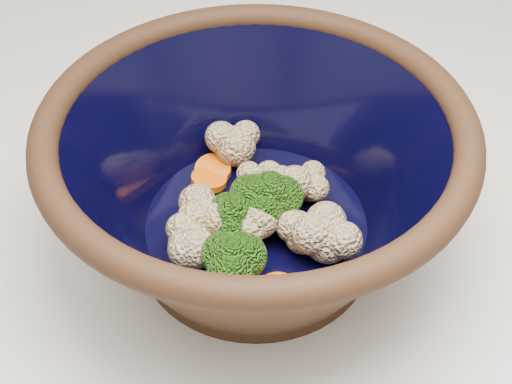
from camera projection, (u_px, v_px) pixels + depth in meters
mixing_bowl at (256, 179)px, 0.51m from camera, size 0.30×0.30×0.13m
vegetable_pile at (253, 208)px, 0.52m from camera, size 0.14×0.17×0.05m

